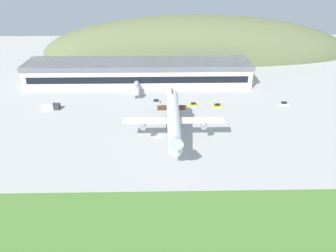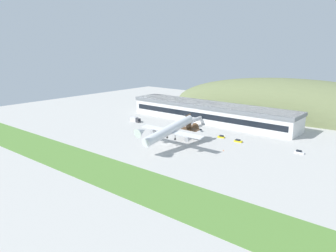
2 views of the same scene
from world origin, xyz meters
name	(u,v)px [view 2 (image 2 of 2)]	position (x,y,z in m)	size (l,w,h in m)	color
ground_plane	(166,144)	(0.00, 0.00, 0.00)	(354.36, 354.36, 0.00)	#B7B5AF
grass_strip_foreground	(96,168)	(0.00, -44.98, 0.04)	(318.92, 23.47, 0.08)	#568438
hill_backdrop	(294,115)	(26.29, 116.08, 0.00)	(212.94, 62.21, 53.29)	#667047
terminal_building	(210,111)	(-10.43, 58.72, 6.98)	(118.83, 21.76, 12.33)	silver
jetway_0	(194,120)	(-11.00, 41.14, 3.99)	(3.38, 12.99, 5.43)	silver
cargo_airplane	(170,130)	(5.91, -3.54, 9.07)	(37.12, 45.64, 11.71)	silver
service_car_0	(299,152)	(58.77, 28.48, 0.63)	(4.49, 1.63, 1.53)	silver
service_car_1	(221,137)	(16.21, 28.65, 0.58)	(3.98, 2.06, 1.40)	gold
service_car_2	(238,141)	(27.43, 27.12, 0.58)	(4.39, 2.12, 1.41)	gold
service_car_3	(199,130)	(-1.02, 32.41, 0.64)	(4.01, 2.12, 1.54)	#999EA3
fuel_truck	(135,119)	(-48.68, 26.17, 1.52)	(8.30, 2.89, 3.21)	#333338
traffic_cone_0	(223,150)	(29.08, 8.94, 0.28)	(0.52, 0.52, 0.58)	orange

